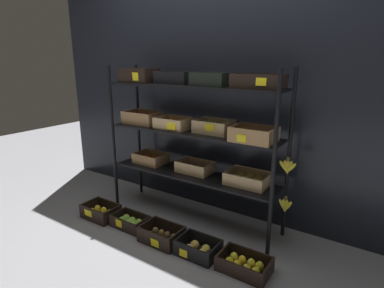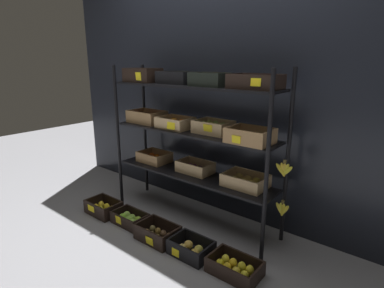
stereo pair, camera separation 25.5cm
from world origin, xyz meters
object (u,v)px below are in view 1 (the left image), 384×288
crate_ground_kiwi (162,236)px  crate_ground_apple_green (130,222)px  crate_ground_lemon (101,212)px  crate_ground_rightmost_lemon (244,265)px  crate_ground_apple_gold (198,249)px  display_rack (193,127)px

crate_ground_kiwi → crate_ground_apple_green: bearing=176.0°
crate_ground_lemon → crate_ground_apple_green: 0.36m
crate_ground_lemon → crate_ground_kiwi: crate_ground_kiwi is taller
crate_ground_rightmost_lemon → crate_ground_kiwi: bearing=-177.4°
crate_ground_kiwi → crate_ground_apple_gold: bearing=2.2°
display_rack → crate_ground_apple_gold: size_ratio=5.47×
crate_ground_apple_gold → crate_ground_lemon: bearing=-179.1°
display_rack → crate_ground_apple_gold: 1.03m
crate_ground_rightmost_lemon → crate_ground_apple_gold: bearing=-177.0°
display_rack → crate_ground_lemon: size_ratio=5.23×
crate_ground_lemon → crate_ground_apple_green: (0.36, 0.03, -0.01)m
crate_ground_kiwi → crate_ground_apple_gold: 0.35m
crate_ground_apple_gold → crate_ground_kiwi: bearing=-177.8°
display_rack → crate_ground_rightmost_lemon: 1.21m
display_rack → crate_ground_apple_green: display_rack is taller
crate_ground_lemon → crate_ground_rightmost_lemon: crate_ground_lemon is taller
crate_ground_apple_green → crate_ground_kiwi: crate_ground_kiwi is taller
display_rack → crate_ground_apple_green: 1.04m
crate_ground_kiwi → crate_ground_apple_gold: crate_ground_kiwi is taller
crate_ground_apple_gold → crate_ground_apple_green: bearing=178.9°
display_rack → crate_ground_rightmost_lemon: display_rack is taller
crate_ground_kiwi → crate_ground_apple_gold: (0.35, 0.01, -0.00)m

